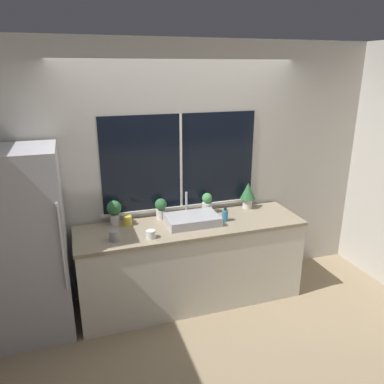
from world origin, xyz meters
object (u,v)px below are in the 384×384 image
object	(u,v)px
potted_plant_far_right	(248,193)
mug_yellow	(128,221)
potted_plant_center_right	(207,203)
refrigerator	(23,246)
sink	(192,219)
mug_grey	(114,236)
potted_plant_far_left	(114,210)
mug_white	(151,234)
potted_plant_center_left	(161,208)
soap_bottle	(225,215)

from	to	relation	value
potted_plant_far_right	mug_yellow	xyz separation A→B (m)	(-1.38, -0.06, -0.13)
potted_plant_center_right	refrigerator	bearing A→B (deg)	-172.35
sink	mug_grey	distance (m)	0.83
potted_plant_far_left	mug_grey	xyz separation A→B (m)	(-0.05, -0.39, -0.10)
potted_plant_far_left	mug_white	bearing A→B (deg)	-57.21
potted_plant_center_left	soap_bottle	bearing A→B (deg)	-23.61
refrigerator	potted_plant_center_left	xyz separation A→B (m)	(1.34, 0.25, 0.12)
sink	potted_plant_far_left	size ratio (longest dim) A/B	2.10
refrigerator	potted_plant_far_left	world-z (taller)	refrigerator
refrigerator	potted_plant_center_left	size ratio (longest dim) A/B	8.01
potted_plant_far_left	potted_plant_center_left	size ratio (longest dim) A/B	1.14
soap_bottle	mug_grey	xyz separation A→B (m)	(-1.16, -0.11, -0.01)
sink	mug_yellow	world-z (taller)	sink
sink	potted_plant_far_left	bearing A→B (deg)	162.81
potted_plant_center_right	mug_grey	size ratio (longest dim) A/B	2.26
refrigerator	mug_grey	size ratio (longest dim) A/B	17.59
sink	mug_grey	bearing A→B (deg)	-169.48
potted_plant_center_right	mug_yellow	bearing A→B (deg)	-176.09
sink	mug_grey	xyz separation A→B (m)	(-0.81, -0.15, 0.00)
mug_grey	mug_white	xyz separation A→B (m)	(0.33, -0.05, -0.01)
soap_bottle	mug_yellow	bearing A→B (deg)	167.94
sink	mug_white	world-z (taller)	sink
potted_plant_center_left	sink	bearing A→B (deg)	-40.75
potted_plant_far_left	mug_grey	bearing A→B (deg)	-98.00
refrigerator	potted_plant_center_right	distance (m)	1.88
potted_plant_center_left	potted_plant_far_right	xyz separation A→B (m)	(1.01, 0.00, 0.06)
potted_plant_center_left	mug_yellow	distance (m)	0.38
potted_plant_center_left	mug_grey	size ratio (longest dim) A/B	2.20
mug_grey	potted_plant_far_right	bearing A→B (deg)	13.94
soap_bottle	potted_plant_far_right	bearing A→B (deg)	34.75
potted_plant_far_right	mug_grey	world-z (taller)	potted_plant_far_right
refrigerator	potted_plant_center_right	xyz separation A→B (m)	(1.86, 0.25, 0.11)
mug_grey	mug_yellow	bearing A→B (deg)	61.85
potted_plant_far_left	potted_plant_far_right	size ratio (longest dim) A/B	0.85
mug_white	sink	bearing A→B (deg)	22.76
potted_plant_center_left	potted_plant_center_right	world-z (taller)	potted_plant_center_right
mug_yellow	mug_white	size ratio (longest dim) A/B	1.09
potted_plant_center_right	mug_yellow	size ratio (longest dim) A/B	2.36
refrigerator	mug_grey	distance (m)	0.81
soap_bottle	refrigerator	bearing A→B (deg)	179.37
refrigerator	potted_plant_center_right	world-z (taller)	refrigerator
potted_plant_center_left	mug_yellow	world-z (taller)	potted_plant_center_left
refrigerator	mug_grey	xyz separation A→B (m)	(0.80, -0.14, 0.05)
potted_plant_far_left	potted_plant_center_right	world-z (taller)	potted_plant_far_left
potted_plant_far_right	soap_bottle	bearing A→B (deg)	-145.25
potted_plant_center_left	mug_grey	distance (m)	0.67
mug_white	potted_plant_far_left	bearing A→B (deg)	122.79
soap_bottle	mug_grey	bearing A→B (deg)	-174.40
potted_plant_center_right	potted_plant_far_right	size ratio (longest dim) A/B	0.77
soap_bottle	mug_white	bearing A→B (deg)	-168.81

